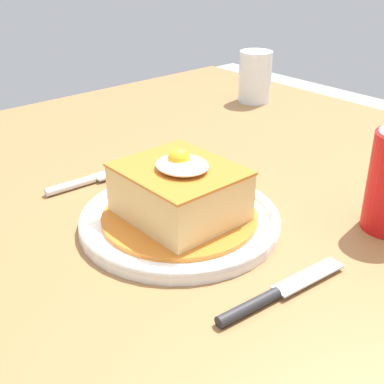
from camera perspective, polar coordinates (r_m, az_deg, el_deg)
The scene contains 6 objects.
dining_table at distance 0.72m, azimuth 7.41°, elevation -10.08°, with size 1.30×1.03×0.77m.
main_plate at distance 0.64m, azimuth -1.35°, elevation -3.01°, with size 0.25×0.25×0.02m.
sandwich_meal at distance 0.62m, azimuth -1.38°, elevation -0.27°, with size 0.19×0.19×0.09m.
fork at distance 0.76m, azimuth -11.80°, elevation 1.13°, with size 0.02×0.14×0.01m.
knife at distance 0.52m, azimuth 8.23°, elevation -11.43°, with size 0.03×0.17×0.01m.
drinking_glass at distance 1.12m, azimuth 6.92°, elevation 12.11°, with size 0.07×0.07×0.10m.
Camera 1 is at (0.37, -0.44, 1.10)m, focal length 48.54 mm.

